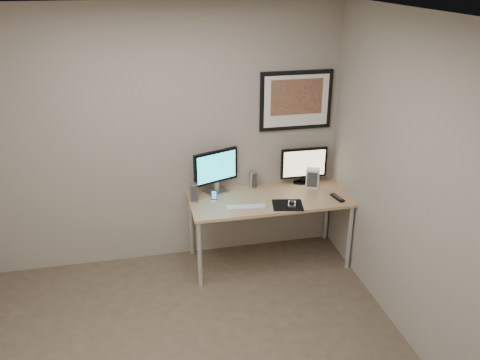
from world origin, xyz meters
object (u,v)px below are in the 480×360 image
at_px(speaker_left, 193,192).
at_px(keyboard, 247,207).
at_px(framed_art, 296,100).
at_px(fan_unit, 313,178).
at_px(monitor_tv, 304,165).
at_px(desk, 269,203).
at_px(monitor_large, 216,170).
at_px(speaker_right, 252,179).
at_px(phone_dock, 214,195).

relative_size(speaker_left, keyboard, 0.51).
bearing_deg(framed_art, fan_unit, -48.06).
xyz_separation_m(monitor_tv, speaker_left, (-1.20, -0.20, -0.11)).
relative_size(speaker_left, fan_unit, 0.94).
bearing_deg(desk, keyboard, -147.90).
bearing_deg(monitor_large, speaker_right, -14.92).
xyz_separation_m(monitor_large, fan_unit, (1.01, -0.08, -0.15)).
xyz_separation_m(phone_dock, keyboard, (0.28, -0.20, -0.06)).
height_order(monitor_large, keyboard, monitor_large).
distance_m(framed_art, keyboard, 1.19).
bearing_deg(framed_art, monitor_tv, -27.67).
distance_m(monitor_large, monitor_tv, 0.95).
height_order(desk, monitor_large, monitor_large).
xyz_separation_m(phone_dock, fan_unit, (1.06, 0.12, 0.04)).
xyz_separation_m(speaker_left, fan_unit, (1.26, 0.08, 0.01)).
xyz_separation_m(monitor_tv, speaker_right, (-0.56, 0.00, -0.12)).
bearing_deg(phone_dock, speaker_right, 43.20).
height_order(monitor_tv, keyboard, monitor_tv).
bearing_deg(keyboard, desk, 39.07).
xyz_separation_m(monitor_large, speaker_left, (-0.25, -0.16, -0.15)).
bearing_deg(phone_dock, framed_art, 32.65).
distance_m(monitor_tv, speaker_right, 0.57).
height_order(monitor_tv, speaker_right, monitor_tv).
xyz_separation_m(monitor_large, phone_dock, (-0.06, -0.20, -0.19)).
bearing_deg(framed_art, monitor_large, -173.47).
height_order(phone_dock, keyboard, phone_dock).
bearing_deg(monitor_large, framed_art, -14.96).
bearing_deg(desk, framed_art, 43.46).
bearing_deg(framed_art, desk, -136.54).
height_order(desk, speaker_right, speaker_right).
relative_size(monitor_tv, keyboard, 1.32).
distance_m(phone_dock, keyboard, 0.35).
height_order(monitor_large, fan_unit, monitor_large).
height_order(speaker_left, speaker_right, speaker_left).
relative_size(speaker_right, phone_dock, 1.45).
xyz_separation_m(framed_art, phone_dock, (-0.90, -0.30, -0.83)).
bearing_deg(framed_art, speaker_left, -166.92).
bearing_deg(desk, phone_dock, 176.45).
bearing_deg(speaker_right, keyboard, -125.76).
bearing_deg(keyboard, monitor_large, 126.48).
xyz_separation_m(desk, speaker_left, (-0.75, 0.08, 0.16)).
bearing_deg(fan_unit, speaker_right, -166.54).
relative_size(speaker_right, keyboard, 0.48).
distance_m(desk, speaker_right, 0.34).
height_order(desk, monitor_tv, monitor_tv).
distance_m(desk, speaker_left, 0.77).
relative_size(desk, speaker_left, 8.32).
bearing_deg(monitor_tv, phone_dock, -165.53).
relative_size(desk, speaker_right, 8.85).
bearing_deg(speaker_right, desk, -84.96).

